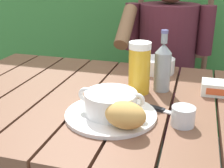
# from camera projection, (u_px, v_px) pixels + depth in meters

# --- Properties ---
(dining_table) EXTENTS (1.35, 0.87, 0.74)m
(dining_table) POSITION_uv_depth(u_px,v_px,m) (109.00, 119.00, 1.13)
(dining_table) COLOR brown
(dining_table) RESTS_ON ground_plane
(chair_near_diner) EXTENTS (0.47, 0.45, 1.04)m
(chair_near_diner) POSITION_uv_depth(u_px,v_px,m) (167.00, 83.00, 1.94)
(chair_near_diner) COLOR brown
(chair_near_diner) RESTS_ON ground_plane
(person_eating) EXTENTS (0.48, 0.47, 1.22)m
(person_eating) POSITION_uv_depth(u_px,v_px,m) (165.00, 58.00, 1.68)
(person_eating) COLOR #4F1F29
(person_eating) RESTS_ON ground_plane
(serving_plate) EXTENTS (0.29, 0.29, 0.01)m
(serving_plate) POSITION_uv_depth(u_px,v_px,m) (111.00, 114.00, 0.95)
(serving_plate) COLOR white
(serving_plate) RESTS_ON dining_table
(soup_bowl) EXTENTS (0.22, 0.17, 0.08)m
(soup_bowl) POSITION_uv_depth(u_px,v_px,m) (111.00, 102.00, 0.94)
(soup_bowl) COLOR white
(soup_bowl) RESTS_ON serving_plate
(bread_roll) EXTENTS (0.14, 0.11, 0.08)m
(bread_roll) POSITION_uv_depth(u_px,v_px,m) (125.00, 115.00, 0.85)
(bread_roll) COLOR tan
(bread_roll) RESTS_ON serving_plate
(beer_glass) EXTENTS (0.08, 0.08, 0.19)m
(beer_glass) POSITION_uv_depth(u_px,v_px,m) (139.00, 68.00, 1.11)
(beer_glass) COLOR gold
(beer_glass) RESTS_ON dining_table
(beer_bottle) EXTENTS (0.06, 0.06, 0.23)m
(beer_bottle) POSITION_uv_depth(u_px,v_px,m) (163.00, 66.00, 1.13)
(beer_bottle) COLOR #8E9598
(beer_bottle) RESTS_ON dining_table
(water_glass_small) EXTENTS (0.07, 0.07, 0.06)m
(water_glass_small) POSITION_uv_depth(u_px,v_px,m) (183.00, 116.00, 0.89)
(water_glass_small) COLOR silver
(water_glass_small) RESTS_ON dining_table
(butter_tub) EXTENTS (0.11, 0.08, 0.05)m
(butter_tub) POSITION_uv_depth(u_px,v_px,m) (217.00, 88.00, 1.11)
(butter_tub) COLOR white
(butter_tub) RESTS_ON dining_table
(table_knife) EXTENTS (0.17, 0.07, 0.01)m
(table_knife) POSITION_uv_depth(u_px,v_px,m) (163.00, 111.00, 0.98)
(table_knife) COLOR silver
(table_knife) RESTS_ON dining_table
(diner_bowl) EXTENTS (0.15, 0.15, 0.06)m
(diner_bowl) POSITION_uv_depth(u_px,v_px,m) (158.00, 65.00, 1.35)
(diner_bowl) COLOR white
(diner_bowl) RESTS_ON dining_table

